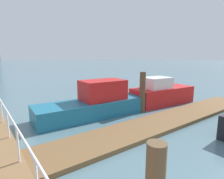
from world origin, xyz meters
TOP-DOWN VIEW (x-y plane):
  - ground_plane at (0.00, 20.00)m, footprint 300.00×300.00m
  - floating_dock at (4.04, 8.03)m, footprint 15.09×2.00m
  - boardwalk_railing at (-3.15, 10.82)m, footprint 0.06×30.03m
  - dock_piling_0 at (4.15, 10.10)m, footprint 0.36×0.36m
  - moored_boat_0 at (6.64, 10.65)m, footprint 4.82×2.20m
  - moored_boat_2 at (1.52, 11.17)m, footprint 6.75×2.34m

SIDE VIEW (x-z plane):
  - ground_plane at x=0.00m, z-range 0.00..0.00m
  - floating_dock at x=4.04m, z-range 0.00..0.18m
  - moored_boat_2 at x=1.52m, z-range -0.29..1.74m
  - moored_boat_0 at x=6.64m, z-range -0.21..1.74m
  - dock_piling_0 at x=4.15m, z-range 0.00..2.47m
  - boardwalk_railing at x=-3.15m, z-range 0.72..1.80m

